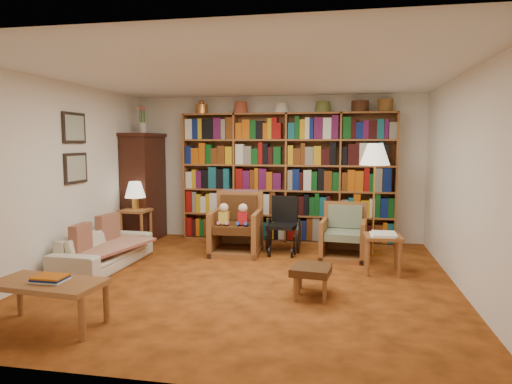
% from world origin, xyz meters
% --- Properties ---
extents(floor, '(5.00, 5.00, 0.00)m').
position_xyz_m(floor, '(0.00, 0.00, 0.00)').
color(floor, '#B2531B').
rests_on(floor, ground).
extents(ceiling, '(5.00, 5.00, 0.00)m').
position_xyz_m(ceiling, '(0.00, 0.00, 2.50)').
color(ceiling, white).
rests_on(ceiling, wall_back).
extents(wall_back, '(5.00, 0.00, 5.00)m').
position_xyz_m(wall_back, '(0.00, 2.50, 1.25)').
color(wall_back, white).
rests_on(wall_back, floor).
extents(wall_front, '(5.00, 0.00, 5.00)m').
position_xyz_m(wall_front, '(0.00, -2.50, 1.25)').
color(wall_front, white).
rests_on(wall_front, floor).
extents(wall_left, '(0.00, 5.00, 5.00)m').
position_xyz_m(wall_left, '(-2.50, 0.00, 1.25)').
color(wall_left, white).
rests_on(wall_left, floor).
extents(wall_right, '(0.00, 5.00, 5.00)m').
position_xyz_m(wall_right, '(2.50, 0.00, 1.25)').
color(wall_right, white).
rests_on(wall_right, floor).
extents(bookshelf, '(3.60, 0.30, 2.42)m').
position_xyz_m(bookshelf, '(0.20, 2.33, 1.17)').
color(bookshelf, '#A55F33').
rests_on(bookshelf, floor).
extents(curio_cabinet, '(0.50, 0.95, 2.40)m').
position_xyz_m(curio_cabinet, '(-2.25, 2.00, 0.95)').
color(curio_cabinet, '#3C1710').
rests_on(curio_cabinet, floor).
extents(framed_pictures, '(0.03, 0.52, 0.97)m').
position_xyz_m(framed_pictures, '(-2.48, 0.30, 1.62)').
color(framed_pictures, black).
rests_on(framed_pictures, wall_left).
extents(sofa, '(1.69, 0.69, 0.49)m').
position_xyz_m(sofa, '(-2.05, 0.22, 0.25)').
color(sofa, beige).
rests_on(sofa, floor).
extents(sofa_throw, '(0.94, 1.41, 0.04)m').
position_xyz_m(sofa_throw, '(-2.00, 0.22, 0.30)').
color(sofa_throw, beige).
rests_on(sofa_throw, sofa).
extents(cushion_left, '(0.20, 0.42, 0.40)m').
position_xyz_m(cushion_left, '(-2.18, 0.57, 0.45)').
color(cushion_left, maroon).
rests_on(cushion_left, sofa).
extents(cushion_right, '(0.13, 0.39, 0.38)m').
position_xyz_m(cushion_right, '(-2.18, -0.13, 0.45)').
color(cushion_right, maroon).
rests_on(cushion_right, sofa).
extents(side_table_lamp, '(0.44, 0.44, 0.62)m').
position_xyz_m(side_table_lamp, '(-2.15, 1.42, 0.46)').
color(side_table_lamp, '#A55F33').
rests_on(side_table_lamp, floor).
extents(table_lamp, '(0.33, 0.33, 0.45)m').
position_xyz_m(table_lamp, '(-2.15, 1.42, 0.93)').
color(table_lamp, gold).
rests_on(table_lamp, side_table_lamp).
extents(armchair_leather, '(0.77, 0.82, 0.95)m').
position_xyz_m(armchair_leather, '(-0.45, 1.39, 0.39)').
color(armchair_leather, '#A55F33').
rests_on(armchair_leather, floor).
extents(armchair_sage, '(0.71, 0.73, 0.81)m').
position_xyz_m(armchair_sage, '(1.17, 1.38, 0.31)').
color(armchair_sage, '#A55F33').
rests_on(armchair_sage, floor).
extents(wheelchair, '(0.50, 0.69, 0.87)m').
position_xyz_m(wheelchair, '(0.25, 1.55, 0.39)').
color(wheelchair, black).
rests_on(wheelchair, floor).
extents(floor_lamp, '(0.45, 0.45, 1.69)m').
position_xyz_m(floor_lamp, '(1.61, 1.66, 1.46)').
color(floor_lamp, gold).
rests_on(floor_lamp, floor).
extents(side_table_papers, '(0.49, 0.49, 0.53)m').
position_xyz_m(side_table_papers, '(1.67, 0.63, 0.42)').
color(side_table_papers, '#A55F33').
rests_on(side_table_papers, floor).
extents(footstool_a, '(0.45, 0.40, 0.33)m').
position_xyz_m(footstool_a, '(0.82, -0.32, 0.27)').
color(footstool_a, '#4F2F15').
rests_on(footstool_a, floor).
extents(footstool_b, '(0.45, 0.40, 0.35)m').
position_xyz_m(footstool_b, '(0.81, -0.54, 0.29)').
color(footstool_b, '#4F2F15').
rests_on(footstool_b, floor).
extents(coffee_table, '(1.06, 0.60, 0.49)m').
position_xyz_m(coffee_table, '(-1.51, -1.77, 0.38)').
color(coffee_table, '#A55F33').
rests_on(coffee_table, floor).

